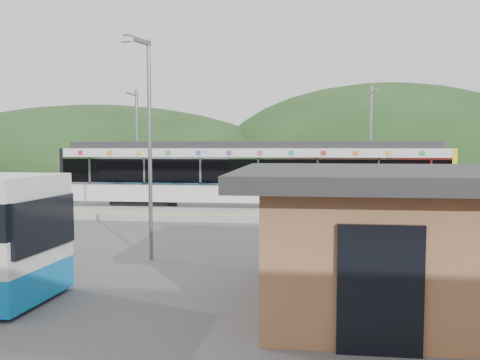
# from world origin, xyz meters

# --- Properties ---
(ground) EXTENTS (120.00, 120.00, 0.00)m
(ground) POSITION_xyz_m (0.00, 0.00, 0.00)
(ground) COLOR #4C4C4F
(ground) RESTS_ON ground
(hills) EXTENTS (146.00, 149.00, 26.00)m
(hills) POSITION_xyz_m (6.19, 5.29, 0.00)
(hills) COLOR #1E3D19
(hills) RESTS_ON ground
(platform) EXTENTS (26.00, 3.20, 0.30)m
(platform) POSITION_xyz_m (0.00, 3.30, 0.15)
(platform) COLOR #9E9E99
(platform) RESTS_ON ground
(yellow_line) EXTENTS (26.00, 0.10, 0.01)m
(yellow_line) POSITION_xyz_m (0.00, 2.00, 0.30)
(yellow_line) COLOR yellow
(yellow_line) RESTS_ON platform
(train) EXTENTS (20.44, 3.01, 3.74)m
(train) POSITION_xyz_m (0.29, 6.00, 2.06)
(train) COLOR black
(train) RESTS_ON ground
(catenary_mast_west) EXTENTS (0.18, 1.80, 7.00)m
(catenary_mast_west) POSITION_xyz_m (-7.00, 8.56, 3.65)
(catenary_mast_west) COLOR slate
(catenary_mast_west) RESTS_ON ground
(catenary_mast_east) EXTENTS (0.18, 1.80, 7.00)m
(catenary_mast_east) POSITION_xyz_m (7.00, 8.56, 3.65)
(catenary_mast_east) COLOR slate
(catenary_mast_east) RESTS_ON ground
(station_shelter) EXTENTS (9.20, 6.20, 3.00)m
(station_shelter) POSITION_xyz_m (6.00, -9.01, 1.55)
(station_shelter) COLOR #976742
(station_shelter) RESTS_ON ground
(lamp_post) EXTENTS (0.49, 1.20, 6.66)m
(lamp_post) POSITION_xyz_m (-1.76, -5.64, 3.96)
(lamp_post) COLOR slate
(lamp_post) RESTS_ON ground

